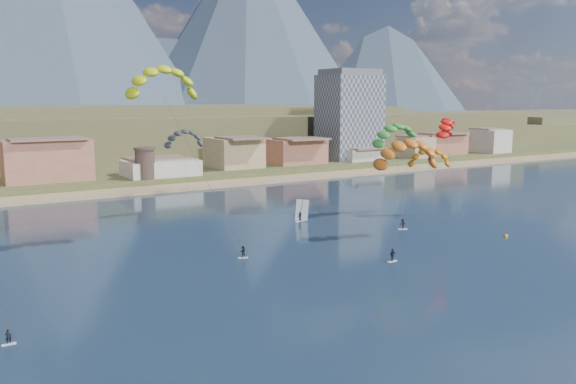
% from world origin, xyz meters
% --- Properties ---
extents(ground, '(2400.00, 2400.00, 0.00)m').
position_xyz_m(ground, '(0.00, 0.00, 0.00)').
color(ground, '#0D202F').
rests_on(ground, ground).
extents(beach, '(2200.00, 12.00, 0.90)m').
position_xyz_m(beach, '(0.00, 106.00, 0.25)').
color(beach, tan).
rests_on(beach, ground).
extents(foothills, '(940.00, 210.00, 18.00)m').
position_xyz_m(foothills, '(22.39, 232.47, 9.08)').
color(foothills, brown).
rests_on(foothills, ground).
extents(apartment_tower, '(20.00, 16.00, 32.00)m').
position_xyz_m(apartment_tower, '(85.00, 128.00, 17.82)').
color(apartment_tower, gray).
rests_on(apartment_tower, ground).
extents(watchtower, '(5.82, 5.82, 8.60)m').
position_xyz_m(watchtower, '(5.00, 114.00, 6.37)').
color(watchtower, '#47382D').
rests_on(watchtower, ground).
extents(kitesurfer_yellow, '(13.93, 15.05, 30.56)m').
position_xyz_m(kitesurfer_yellow, '(-12.81, 47.76, 26.67)').
color(kitesurfer_yellow, silver).
rests_on(kitesurfer_yellow, ground).
extents(kitesurfer_orange, '(18.65, 14.09, 20.89)m').
position_xyz_m(kitesurfer_orange, '(23.46, 32.30, 15.22)').
color(kitesurfer_orange, silver).
rests_on(kitesurfer_orange, ground).
extents(kitesurfer_green, '(13.63, 13.35, 21.08)m').
position_xyz_m(kitesurfer_green, '(35.16, 48.03, 16.91)').
color(kitesurfer_green, silver).
rests_on(kitesurfer_green, ground).
extents(distant_kite_dark, '(8.45, 5.73, 19.10)m').
position_xyz_m(distant_kite_dark, '(-1.08, 69.54, 16.33)').
color(distant_kite_dark, '#262626').
rests_on(distant_kite_dark, ground).
extents(distant_kite_orange, '(9.18, 7.89, 15.78)m').
position_xyz_m(distant_kite_orange, '(40.82, 44.30, 12.56)').
color(distant_kite_orange, '#262626').
rests_on(distant_kite_orange, ground).
extents(distant_kite_red, '(9.05, 8.02, 21.13)m').
position_xyz_m(distant_kite_red, '(44.28, 43.80, 18.36)').
color(distant_kite_red, '#262626').
rests_on(distant_kite_red, ground).
extents(windsurfer, '(2.35, 2.55, 4.14)m').
position_xyz_m(windsurfer, '(16.17, 53.48, 1.32)').
color(windsurfer, silver).
rests_on(windsurfer, ground).
extents(buoy, '(0.73, 0.73, 0.73)m').
position_xyz_m(buoy, '(39.10, 23.92, 0.13)').
color(buoy, gold).
rests_on(buoy, ground).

